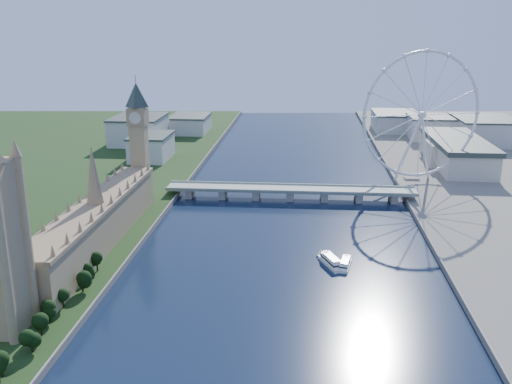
# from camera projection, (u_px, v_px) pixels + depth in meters

# --- Properties ---
(tree_row) EXTENTS (7.49, 167.49, 19.28)m
(tree_row) POSITION_uv_depth(u_px,v_px,m) (41.00, 326.00, 274.97)
(tree_row) COLOR black
(tree_row) RESTS_ON ground
(parliament_range) EXTENTS (24.00, 200.00, 70.00)m
(parliament_range) POSITION_uv_depth(u_px,v_px,m) (97.00, 224.00, 388.21)
(parliament_range) COLOR tan
(parliament_range) RESTS_ON ground
(big_ben) EXTENTS (20.02, 20.02, 110.00)m
(big_ben) POSITION_uv_depth(u_px,v_px,m) (138.00, 127.00, 477.86)
(big_ben) COLOR tan
(big_ben) RESTS_ON ground
(westminster_bridge) EXTENTS (220.00, 22.00, 9.50)m
(westminster_bridge) POSITION_uv_depth(u_px,v_px,m) (290.00, 191.00, 505.19)
(westminster_bridge) COLOR gray
(westminster_bridge) RESTS_ON ground
(london_eye) EXTENTS (113.60, 39.12, 124.30)m
(london_eye) POSITION_uv_depth(u_px,v_px,m) (422.00, 115.00, 530.71)
(london_eye) COLOR silver
(london_eye) RESTS_ON ground
(county_hall) EXTENTS (54.00, 144.00, 35.00)m
(county_hall) POSITION_uv_depth(u_px,v_px,m) (455.00, 168.00, 616.81)
(county_hall) COLOR beige
(county_hall) RESTS_ON ground
(city_skyline) EXTENTS (505.00, 280.00, 32.00)m
(city_skyline) POSITION_uv_depth(u_px,v_px,m) (326.00, 129.00, 747.60)
(city_skyline) COLOR beige
(city_skyline) RESTS_ON ground
(tour_boat_near) EXTENTS (18.35, 30.19, 6.53)m
(tour_boat_near) POSITION_uv_depth(u_px,v_px,m) (331.00, 265.00, 366.89)
(tour_boat_near) COLOR white
(tour_boat_near) RESTS_ON ground
(tour_boat_far) EXTENTS (11.28, 25.93, 5.52)m
(tour_boat_far) POSITION_uv_depth(u_px,v_px,m) (345.00, 267.00, 364.31)
(tour_boat_far) COLOR white
(tour_boat_far) RESTS_ON ground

